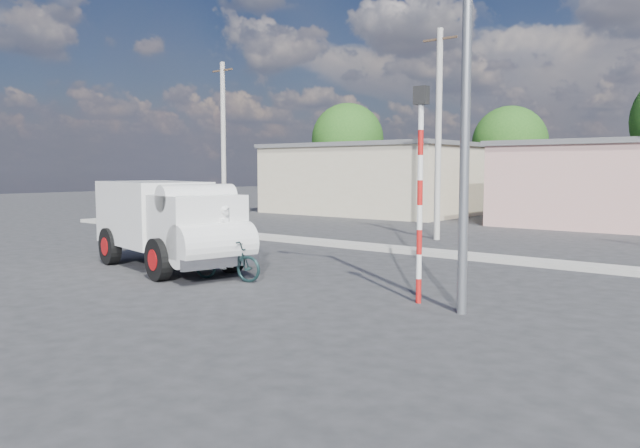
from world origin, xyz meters
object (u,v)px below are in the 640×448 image
Objects in this scene: cyclist at (227,249)px; streetlight at (459,47)px; traffic_pole at (420,176)px; bicycle at (227,260)px; truck at (170,221)px.

streetlight reaches higher than cyclist.
streetlight is at bearing -17.73° from traffic_pole.
cyclist reaches higher than bicycle.
streetlight reaches higher than bicycle.
bicycle is 5.44m from traffic_pole.
streetlight is (8.36, 0.14, 3.65)m from truck.
streetlight is at bearing -99.14° from cyclist.
bicycle is at bearing -176.57° from streetlight.
streetlight is at bearing 14.04° from truck.
cyclist is at bearing 8.00° from truck.
streetlight reaches higher than truck.
cyclist is at bearing -0.00° from bicycle.
bicycle is 0.21× the size of streetlight.
bicycle is 0.27m from cyclist.
streetlight reaches higher than traffic_pole.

